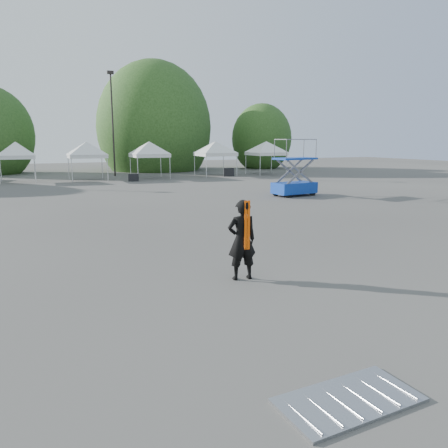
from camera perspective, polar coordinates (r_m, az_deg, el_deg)
name	(u,v)px	position (r m, az deg, el deg)	size (l,w,h in m)	color
ground	(218,262)	(12.68, -0.84, -4.92)	(120.00, 120.00, 0.00)	#474442
light_pole_east	(112,118)	(43.95, -14.37, 13.27)	(0.60, 0.25, 9.80)	black
tree_mid_e	(154,128)	(52.09, -9.07, 12.31)	(5.12, 5.12, 7.79)	#382314
tree_far_e	(262,139)	(55.17, 4.92, 11.06)	(3.84, 3.84, 5.84)	#382314
tent_d	(15,145)	(40.15, -25.59, 9.30)	(4.02, 4.02, 3.88)	silver
tent_e	(86,145)	(40.03, -17.53, 9.85)	(4.39, 4.39, 3.88)	silver
tent_f	(149,144)	(40.44, -9.75, 10.20)	(4.39, 4.39, 3.88)	silver
tent_g	(215,144)	(43.02, -1.15, 10.39)	(4.74, 4.74, 3.88)	silver
tent_h	(266,144)	(45.00, 5.55, 10.36)	(4.61, 4.61, 3.88)	silver
man	(242,240)	(10.87, 2.35, -2.08)	(0.79, 0.56, 2.03)	black
scissor_lift	(295,168)	(27.73, 9.24, 7.29)	(2.88, 1.71, 3.52)	#0B1A96
barrier_left	(349,399)	(6.55, 15.97, -21.16)	(1.99, 1.05, 0.06)	#95989C
crate_mid	(134,178)	(38.15, -11.73, 5.96)	(0.79, 0.62, 0.62)	black
crate_east	(229,172)	(42.57, 0.63, 6.79)	(1.00, 0.78, 0.78)	black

